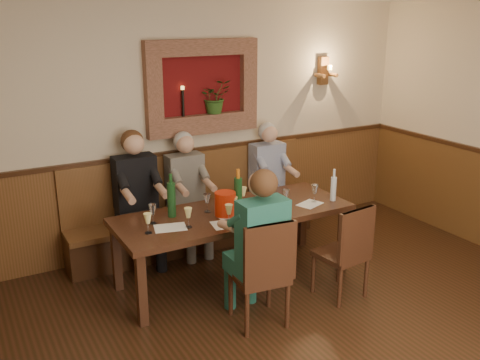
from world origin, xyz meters
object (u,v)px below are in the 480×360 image
object	(u,v)px
chair_near_left	(259,293)
chair_near_right	(341,269)
person_bench_mid	(189,204)
wine_bottle_green_a	(238,194)
person_bench_left	(139,210)
dining_table	(234,218)
spittoon_bucket	(225,204)
person_bench_right	(271,190)
water_bottle	(333,188)
person_chair_front	(257,259)
wine_bottle_green_b	(171,199)
bench	(196,220)

from	to	relation	value
chair_near_left	chair_near_right	xyz separation A→B (m)	(0.95, 0.03, -0.02)
person_bench_mid	wine_bottle_green_a	size ratio (longest dim) A/B	3.16
chair_near_right	person_bench_left	world-z (taller)	person_bench_left
person_bench_left	dining_table	bearing A→B (deg)	-49.67
dining_table	spittoon_bucket	xyz separation A→B (m)	(-0.12, -0.05, 0.19)
person_bench_left	wine_bottle_green_a	bearing A→B (deg)	-49.76
person_bench_right	wine_bottle_green_a	xyz separation A→B (m)	(-0.94, -0.88, 0.36)
chair_near_right	water_bottle	size ratio (longest dim) A/B	2.75
wine_bottle_green_a	person_bench_left	bearing A→B (deg)	130.24
person_bench_mid	person_chair_front	world-z (taller)	person_chair_front
wine_bottle_green_b	water_bottle	xyz separation A→B (m)	(1.67, -0.40, -0.04)
person_bench_left	wine_bottle_green_b	world-z (taller)	person_bench_left
dining_table	wine_bottle_green_a	world-z (taller)	wine_bottle_green_a
person_bench_left	spittoon_bucket	xyz separation A→B (m)	(0.59, -0.89, 0.25)
wine_bottle_green_a	chair_near_right	bearing A→B (deg)	-47.03
dining_table	water_bottle	world-z (taller)	water_bottle
chair_near_left	person_bench_right	bearing A→B (deg)	62.24
person_bench_left	wine_bottle_green_a	xyz separation A→B (m)	(0.74, -0.87, 0.32)
chair_near_left	person_bench_mid	world-z (taller)	person_bench_mid
person_bench_mid	water_bottle	world-z (taller)	person_bench_mid
person_bench_left	bench	bearing A→B (deg)	8.62
chair_near_left	wine_bottle_green_a	world-z (taller)	wine_bottle_green_a
chair_near_left	chair_near_right	world-z (taller)	chair_near_left
wine_bottle_green_a	spittoon_bucket	bearing A→B (deg)	-173.79
bench	person_chair_front	distance (m)	1.75
person_bench_mid	spittoon_bucket	distance (m)	0.94
spittoon_bucket	bench	bearing A→B (deg)	82.95
person_bench_mid	wine_bottle_green_b	xyz separation A→B (m)	(-0.47, -0.67, 0.35)
wine_bottle_green_b	wine_bottle_green_a	bearing A→B (deg)	-18.44
chair_near_left	water_bottle	size ratio (longest dim) A/B	2.92
chair_near_left	wine_bottle_green_b	xyz separation A→B (m)	(-0.40, 1.01, 0.64)
chair_near_right	person_bench_mid	bearing A→B (deg)	111.47
chair_near_right	person_bench_right	bearing A→B (deg)	75.81
person_bench_mid	person_bench_right	distance (m)	1.10
spittoon_bucket	wine_bottle_green_b	size ratio (longest dim) A/B	0.54
person_bench_left	person_chair_front	xyz separation A→B (m)	(0.51, -1.61, -0.02)
bench	person_bench_right	xyz separation A→B (m)	(0.97, -0.10, 0.25)
dining_table	chair_near_left	xyz separation A→B (m)	(-0.20, -0.84, -0.38)
chair_near_left	wine_bottle_green_a	size ratio (longest dim) A/B	2.27
bench	spittoon_bucket	size ratio (longest dim) A/B	12.72
chair_near_right	wine_bottle_green_b	bearing A→B (deg)	137.40
spittoon_bucket	water_bottle	bearing A→B (deg)	-8.11
wine_bottle_green_a	water_bottle	distance (m)	1.07
chair_near_right	person_chair_front	size ratio (longest dim) A/B	0.66
bench	chair_near_left	xyz separation A→B (m)	(-0.20, -1.78, -0.03)
person_chair_front	person_bench_right	bearing A→B (deg)	54.18
dining_table	person_bench_mid	distance (m)	0.85
dining_table	person_bench_left	xyz separation A→B (m)	(-0.71, 0.84, -0.06)
wine_bottle_green_a	wine_bottle_green_b	bearing A→B (deg)	161.56
person_chair_front	chair_near_right	bearing A→B (deg)	-1.96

